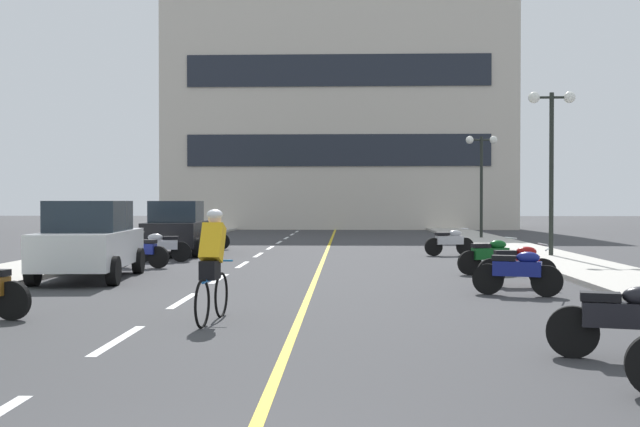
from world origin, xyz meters
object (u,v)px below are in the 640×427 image
at_px(cyclist_rider, 212,263).
at_px(motorcycle_6, 139,251).
at_px(motorcycle_9, 207,237).
at_px(street_lamp_far, 481,162).
at_px(street_lamp_mid, 552,136).
at_px(motorcycle_8, 450,242).
at_px(parked_car_near, 90,240).
at_px(parked_car_mid, 177,228).
at_px(motorcycle_5, 491,256).
at_px(motorcycle_1, 625,319).
at_px(motorcycle_3, 518,271).
at_px(motorcycle_7, 162,246).
at_px(motorcycle_10, 203,235).
at_px(motorcycle_4, 517,264).

bearing_deg(cyclist_rider, motorcycle_6, 111.33).
relative_size(motorcycle_6, motorcycle_9, 1.00).
bearing_deg(street_lamp_far, cyclist_rider, -108.49).
height_order(street_lamp_mid, motorcycle_8, street_lamp_mid).
bearing_deg(parked_car_near, motorcycle_6, 84.23).
bearing_deg(parked_car_mid, motorcycle_5, -36.15).
bearing_deg(motorcycle_1, motorcycle_5, 87.82).
distance_m(parked_car_mid, cyclist_rider, 14.93).
bearing_deg(motorcycle_3, motorcycle_6, 146.53).
xyz_separation_m(motorcycle_1, motorcycle_7, (-8.65, 13.88, 0.00)).
bearing_deg(motorcycle_3, cyclist_rider, -147.49).
distance_m(motorcycle_6, motorcycle_10, 9.51).
height_order(motorcycle_9, motorcycle_10, same).
distance_m(parked_car_near, motorcycle_4, 9.65).
distance_m(motorcycle_4, motorcycle_9, 14.99).
height_order(motorcycle_7, motorcycle_10, same).
distance_m(parked_car_mid, motorcycle_10, 4.35).
distance_m(motorcycle_6, motorcycle_8, 10.33).
distance_m(street_lamp_mid, street_lamp_far, 11.88).
bearing_deg(motorcycle_3, parked_car_near, 163.16).
bearing_deg(motorcycle_9, motorcycle_4, -53.84).
distance_m(motorcycle_4, motorcycle_7, 11.04).
relative_size(street_lamp_mid, motorcycle_3, 3.12).
bearing_deg(motorcycle_10, street_lamp_mid, -25.81).
relative_size(street_lamp_mid, parked_car_mid, 1.19).
bearing_deg(street_lamp_mid, motorcycle_7, -171.80).
xyz_separation_m(motorcycle_7, motorcycle_10, (-0.17, 7.55, 0.00)).
bearing_deg(parked_car_mid, motorcycle_4, -45.27).
height_order(parked_car_mid, motorcycle_9, parked_car_mid).
bearing_deg(cyclist_rider, parked_car_mid, 104.49).
relative_size(motorcycle_1, cyclist_rider, 0.95).
bearing_deg(motorcycle_9, motorcycle_7, -92.63).
bearing_deg(motorcycle_4, street_lamp_mid, 70.70).
bearing_deg(motorcycle_6, cyclist_rider, -68.67).
height_order(parked_car_near, motorcycle_9, parked_car_near).
bearing_deg(cyclist_rider, street_lamp_far, 71.51).
relative_size(motorcycle_6, cyclist_rider, 0.96).
height_order(street_lamp_mid, parked_car_mid, street_lamp_mid).
bearing_deg(motorcycle_5, motorcycle_9, 132.92).
relative_size(street_lamp_far, motorcycle_10, 2.89).
xyz_separation_m(motorcycle_8, motorcycle_9, (-8.64, 2.84, 0.00)).
distance_m(parked_car_mid, motorcycle_6, 5.21).
xyz_separation_m(motorcycle_1, motorcycle_8, (0.26, 16.90, 0.00)).
height_order(parked_car_near, cyclist_rider, parked_car_near).
xyz_separation_m(street_lamp_mid, motorcycle_1, (-3.25, -15.59, -3.39)).
relative_size(motorcycle_3, motorcycle_6, 0.97).
distance_m(motorcycle_1, motorcycle_4, 7.66).
relative_size(street_lamp_mid, street_lamp_far, 1.08).
bearing_deg(motorcycle_3, parked_car_mid, 129.18).
xyz_separation_m(parked_car_near, motorcycle_1, (9.11, -8.82, -0.44)).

